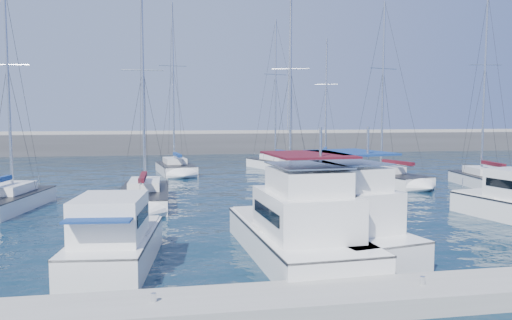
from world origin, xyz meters
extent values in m
plane|color=black|center=(0.00, 0.00, 0.00)|extent=(220.00, 220.00, 0.00)
cube|color=#424244|center=(0.00, 52.00, 1.00)|extent=(160.00, 6.00, 4.00)
cube|color=gray|center=(0.00, 52.00, 3.20)|extent=(160.00, 1.20, 0.50)
cube|color=gray|center=(0.00, -11.00, 0.30)|extent=(40.00, 2.20, 0.60)
cylinder|color=silver|center=(-8.00, -11.00, 0.72)|extent=(0.16, 0.16, 0.25)
cylinder|color=silver|center=(0.00, -11.00, 0.72)|extent=(0.16, 0.16, 0.25)
cube|color=silver|center=(-9.55, -5.28, 0.40)|extent=(3.44, 6.94, 1.60)
cube|color=#262628|center=(-9.55, -5.28, 1.15)|extent=(3.50, 6.94, 0.08)
cube|color=silver|center=(-9.64, -6.09, 2.00)|extent=(2.65, 3.33, 1.60)
cube|color=black|center=(-9.64, -6.09, 2.08)|extent=(2.63, 2.72, 0.45)
cube|color=navy|center=(-9.77, -7.30, 2.30)|extent=(2.40, 2.26, 0.07)
cube|color=silver|center=(-2.45, -5.23, 0.40)|extent=(4.21, 9.79, 1.60)
cube|color=#262628|center=(-2.45, -5.23, 1.15)|extent=(4.28, 9.79, 0.08)
cube|color=silver|center=(-2.38, -6.40, 2.00)|extent=(3.35, 4.62, 1.60)
cube|color=black|center=(-2.38, -6.40, 2.08)|extent=(3.36, 3.74, 0.45)
cube|color=silver|center=(-2.37, -6.60, 3.25)|extent=(2.66, 3.25, 0.90)
cube|color=#430D17|center=(-2.37, -6.60, 4.25)|extent=(2.99, 3.71, 0.08)
cube|color=silver|center=(-0.69, -4.69, 0.40)|extent=(5.08, 8.96, 1.60)
cube|color=#262628|center=(-0.69, -4.69, 1.15)|extent=(5.15, 8.98, 0.08)
cube|color=silver|center=(-0.47, -5.69, 2.00)|extent=(3.62, 4.43, 1.60)
cube|color=black|center=(-0.47, -5.69, 2.08)|extent=(3.50, 3.68, 0.45)
cube|color=silver|center=(-0.42, -5.89, 3.25)|extent=(2.81, 3.16, 0.90)
cube|color=navy|center=(-0.42, -5.89, 4.25)|extent=(3.17, 3.61, 0.08)
cube|color=silver|center=(10.97, 0.00, 0.40)|extent=(3.54, 6.05, 1.60)
cube|color=#262628|center=(10.97, 0.00, 1.15)|extent=(3.58, 6.06, 0.08)
cube|color=silver|center=(-17.18, 7.57, 0.30)|extent=(4.29, 8.05, 1.30)
cube|color=#262628|center=(-17.18, 7.57, 0.93)|extent=(4.35, 8.06, 0.06)
cube|color=silver|center=(-17.09, 8.04, 1.25)|extent=(2.50, 3.63, 0.55)
cylinder|color=silver|center=(-17.04, 8.32, 7.57)|extent=(0.18, 0.18, 12.25)
cube|color=white|center=(-9.02, 8.04, 0.30)|extent=(3.08, 8.79, 1.30)
cube|color=#262628|center=(-9.02, 8.04, 0.93)|extent=(3.14, 8.79, 0.06)
cube|color=white|center=(-9.02, 8.59, 1.25)|extent=(1.98, 3.85, 0.55)
cylinder|color=silver|center=(-9.01, 8.92, 7.46)|extent=(0.18, 0.18, 12.01)
cylinder|color=silver|center=(-9.03, 6.73, 1.80)|extent=(0.16, 4.38, 0.12)
cube|color=#430D17|center=(-9.03, 6.63, 1.95)|extent=(0.38, 3.95, 0.28)
cube|color=silver|center=(0.83, 8.93, 0.30)|extent=(4.88, 7.68, 1.30)
cube|color=#262628|center=(0.83, 8.93, 0.93)|extent=(4.94, 7.70, 0.06)
cube|color=silver|center=(0.96, 9.36, 1.25)|extent=(2.73, 3.54, 0.55)
cylinder|color=silver|center=(1.04, 9.61, 7.72)|extent=(0.18, 0.18, 12.53)
cylinder|color=silver|center=(0.51, 7.91, 1.80)|extent=(1.17, 3.45, 0.12)
cube|color=navy|center=(0.48, 7.81, 1.95)|extent=(1.29, 3.17, 0.28)
cube|color=white|center=(10.45, 13.91, 0.30)|extent=(5.15, 8.12, 1.30)
cube|color=#262628|center=(10.45, 13.91, 0.93)|extent=(5.21, 8.13, 0.06)
cube|color=white|center=(10.31, 14.36, 1.25)|extent=(2.88, 3.74, 0.55)
cylinder|color=silver|center=(10.23, 14.63, 8.25)|extent=(0.18, 0.18, 13.61)
cylinder|color=silver|center=(10.77, 12.83, 1.80)|extent=(1.21, 3.64, 0.12)
cube|color=#430D17|center=(10.80, 12.73, 1.95)|extent=(1.32, 3.35, 0.28)
cube|color=white|center=(17.74, 11.42, 0.30)|extent=(3.94, 7.42, 1.30)
cube|color=#262628|center=(17.74, 11.42, 0.93)|extent=(4.00, 7.43, 0.06)
cube|color=white|center=(17.80, 11.85, 1.25)|extent=(2.35, 3.33, 0.55)
cylinder|color=silver|center=(17.84, 12.12, 8.41)|extent=(0.18, 0.18, 13.92)
cylinder|color=silver|center=(17.60, 10.37, 1.80)|extent=(0.60, 3.52, 0.12)
cube|color=#430D17|center=(17.59, 10.27, 1.95)|extent=(0.78, 3.20, 0.28)
cube|color=silver|center=(-6.70, 25.06, 0.30)|extent=(4.03, 7.90, 1.30)
cube|color=#262628|center=(-6.70, 25.06, 0.93)|extent=(4.09, 7.91, 0.06)
cube|color=silver|center=(-6.77, 25.52, 1.25)|extent=(2.40, 3.54, 0.55)
cylinder|color=silver|center=(-6.81, 25.80, 9.09)|extent=(0.18, 0.18, 15.29)
cylinder|color=silver|center=(-6.54, 23.94, 1.80)|extent=(0.65, 3.75, 0.12)
cube|color=navy|center=(-6.53, 23.84, 1.95)|extent=(0.83, 3.41, 0.28)
cube|color=white|center=(4.34, 27.05, 0.30)|extent=(6.02, 9.79, 1.30)
cube|color=#262628|center=(4.34, 27.05, 0.93)|extent=(6.08, 9.81, 0.06)
cube|color=white|center=(4.15, 27.59, 1.25)|extent=(3.25, 4.50, 0.55)
cylinder|color=silver|center=(4.03, 27.92, 8.66)|extent=(0.18, 0.18, 14.43)
cylinder|color=silver|center=(4.80, 25.73, 1.80)|extent=(1.66, 4.42, 0.12)
cube|color=navy|center=(4.84, 25.64, 1.95)|extent=(1.72, 4.06, 0.28)
cube|color=silver|center=(10.58, 30.65, 0.30)|extent=(5.45, 8.29, 1.30)
cube|color=#262628|center=(10.58, 30.65, 0.93)|extent=(5.50, 8.31, 0.06)
cube|color=silver|center=(10.74, 31.10, 1.25)|extent=(2.98, 3.84, 0.55)
cylinder|color=silver|center=(10.84, 31.37, 8.03)|extent=(0.18, 0.18, 13.15)
cylinder|color=silver|center=(10.18, 29.56, 1.80)|extent=(1.43, 3.67, 0.12)
cube|color=navy|center=(10.15, 29.46, 1.95)|extent=(1.51, 3.39, 0.28)
camera|label=1|loc=(-7.60, -24.60, 5.70)|focal=35.00mm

